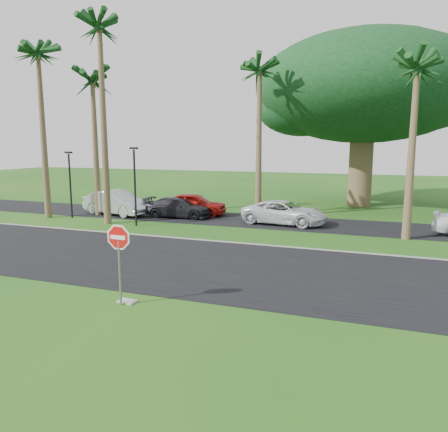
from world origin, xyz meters
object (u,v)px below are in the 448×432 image
at_px(car_minivan, 284,213).
at_px(car_red, 194,204).
at_px(stop_sign_near, 119,248).
at_px(car_dark, 178,208).
at_px(car_silver, 117,203).

bearing_deg(car_minivan, car_red, 86.44).
xyz_separation_m(stop_sign_near, car_minivan, (1.73, 14.96, -1.07)).
bearing_deg(car_dark, stop_sign_near, -164.45).
distance_m(car_dark, car_minivan, 7.15).
xyz_separation_m(car_silver, car_minivan, (11.56, 0.48, -0.12)).
height_order(car_silver, car_dark, car_silver).
bearing_deg(stop_sign_near, car_silver, 124.18).
distance_m(stop_sign_near, car_silver, 17.52).
bearing_deg(car_dark, car_red, -32.72).
height_order(car_silver, car_minivan, car_silver).
bearing_deg(car_minivan, car_dark, 96.47).
bearing_deg(stop_sign_near, car_red, 106.56).
relative_size(stop_sign_near, car_silver, 0.52).
bearing_deg(car_red, car_dark, 140.98).
distance_m(car_silver, car_dark, 4.44).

